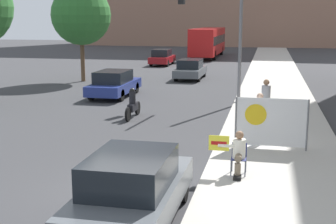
% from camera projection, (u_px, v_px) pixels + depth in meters
% --- Properties ---
extents(ground_plane, '(160.00, 160.00, 0.00)m').
position_uv_depth(ground_plane, '(130.00, 196.00, 11.35)').
color(ground_plane, '#38383A').
extents(sidewalk_curb, '(4.03, 90.00, 0.16)m').
position_uv_depth(sidewalk_curb, '(275.00, 98.00, 24.98)').
color(sidewalk_curb, '#B7B2A8').
rests_on(sidewalk_curb, ground_plane).
extents(seated_protester, '(1.00, 0.77, 1.17)m').
position_uv_depth(seated_protester, '(238.00, 152.00, 12.30)').
color(seated_protester, '#474C56').
rests_on(seated_protester, sidewalk_curb).
extents(jogger_on_sidewalk, '(0.34, 0.34, 1.71)m').
position_uv_depth(jogger_on_sidewalk, '(259.00, 118.00, 15.28)').
color(jogger_on_sidewalk, '#334775').
rests_on(jogger_on_sidewalk, sidewalk_curb).
extents(pedestrian_behind, '(0.34, 0.34, 1.80)m').
position_uv_depth(pedestrian_behind, '(266.00, 102.00, 18.06)').
color(pedestrian_behind, '#756651').
rests_on(pedestrian_behind, sidewalk_curb).
extents(protest_banner, '(2.27, 0.06, 1.64)m').
position_uv_depth(protest_banner, '(271.00, 122.00, 14.71)').
color(protest_banner, slate).
rests_on(protest_banner, sidewalk_curb).
extents(traffic_light_pole, '(3.25, 3.02, 5.93)m').
position_uv_depth(traffic_light_pole, '(218.00, 20.00, 23.07)').
color(traffic_light_pole, slate).
rests_on(traffic_light_pole, sidewalk_curb).
extents(parked_car_curbside, '(1.83, 4.29, 1.52)m').
position_uv_depth(parked_car_curbside, '(132.00, 189.00, 9.70)').
color(parked_car_curbside, '#565B60').
rests_on(parked_car_curbside, ground_plane).
extents(car_on_road_nearest, '(1.86, 4.53, 1.45)m').
position_uv_depth(car_on_road_nearest, '(114.00, 84.00, 25.75)').
color(car_on_road_nearest, navy).
rests_on(car_on_road_nearest, ground_plane).
extents(car_on_road_midblock, '(1.79, 4.52, 1.42)m').
position_uv_depth(car_on_road_midblock, '(190.00, 69.00, 33.36)').
color(car_on_road_midblock, '#565B60').
rests_on(car_on_road_midblock, ground_plane).
extents(car_on_road_distant, '(1.72, 4.11, 1.48)m').
position_uv_depth(car_on_road_distant, '(162.00, 57.00, 43.35)').
color(car_on_road_distant, maroon).
rests_on(car_on_road_distant, ground_plane).
extents(city_bus_on_road, '(2.59, 12.47, 3.22)m').
position_uv_depth(city_bus_on_road, '(208.00, 41.00, 52.30)').
color(city_bus_on_road, red).
rests_on(city_bus_on_road, ground_plane).
extents(motorcycle_on_road, '(0.28, 2.08, 1.32)m').
position_uv_depth(motorcycle_on_road, '(133.00, 105.00, 20.19)').
color(motorcycle_on_road, black).
rests_on(motorcycle_on_road, ground_plane).
extents(street_tree_midblock, '(4.02, 4.02, 6.49)m').
position_uv_depth(street_tree_midblock, '(81.00, 15.00, 31.42)').
color(street_tree_midblock, brown).
rests_on(street_tree_midblock, ground_plane).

